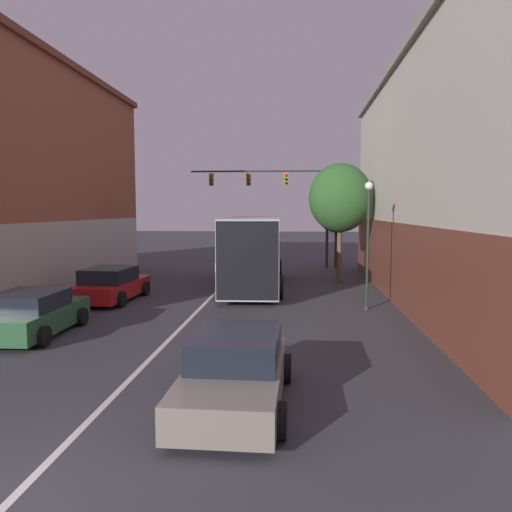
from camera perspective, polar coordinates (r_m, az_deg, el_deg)
The scene contains 10 objects.
ground_plane at distance 7.71m, azimuth -26.42°, elevation -23.90°, with size 160.00×160.00×0.00m, color #38383D.
lane_center_line at distance 21.52m, azimuth -5.05°, elevation -4.59°, with size 0.14×42.36×0.01m.
bus at distance 23.75m, azimuth -0.30°, elevation 0.90°, with size 3.07×10.35×3.34m.
hatchback_foreground at distance 9.75m, azimuth -2.37°, elevation -12.97°, with size 2.10×4.36×1.34m.
parked_car_left_near at distance 21.15m, azimuth -16.26°, elevation -3.19°, with size 2.26×4.40×1.37m.
parked_car_left_mid at distance 16.18m, azimuth -24.29°, elevation -6.09°, with size 2.18×4.07×1.31m.
traffic_signal_gantry at distance 32.10m, azimuth 2.85°, elevation 7.33°, with size 8.84×0.36×6.46m.
street_lamp at distance 18.77m, azimuth 12.67°, elevation 2.02°, with size 0.31×0.31×4.71m.
street_tree_near at distance 25.62m, azimuth 9.60°, elevation 6.55°, with size 3.16×2.84×6.04m.
street_tree_far at distance 32.15m, azimuth 9.26°, elevation 5.34°, with size 2.80×2.52×5.31m.
Camera 1 is at (3.62, -5.72, 3.69)m, focal length 35.00 mm.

